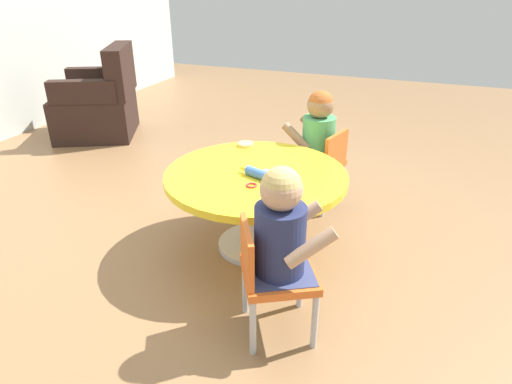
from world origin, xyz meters
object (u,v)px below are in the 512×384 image
object	(u,v)px
seated_child_right	(318,130)
craft_scissors	(279,171)
seated_child_left	(282,226)
rolling_pin	(257,173)
child_chair_left	(271,273)
child_chair_right	(321,164)
craft_table	(256,189)
armchair_dark	(100,104)

from	to	relation	value
seated_child_right	craft_scissors	bearing A→B (deg)	173.90
seated_child_left	seated_child_right	world-z (taller)	same
rolling_pin	seated_child_left	bearing A→B (deg)	-149.59
child_chair_left	child_chair_right	bearing A→B (deg)	4.20
craft_table	seated_child_right	distance (m)	0.70
seated_child_left	rolling_pin	world-z (taller)	seated_child_left
armchair_dark	craft_scissors	world-z (taller)	armchair_dark
craft_table	child_chair_left	xyz separation A→B (m)	(-0.61, -0.31, -0.07)
child_chair_right	rolling_pin	distance (m)	0.75
craft_table	child_chair_left	distance (m)	0.68
child_chair_left	craft_scissors	size ratio (longest dim) A/B	3.76
seated_child_left	rolling_pin	distance (m)	0.61
craft_table	child_chair_right	distance (m)	0.68
craft_table	child_chair_right	xyz separation A→B (m)	(0.64, -0.21, -0.07)
craft_table	craft_scissors	xyz separation A→B (m)	(0.06, -0.11, 0.10)
seated_child_left	armchair_dark	xyz separation A→B (m)	(1.91, 2.49, -0.22)
armchair_dark	craft_scissors	distance (m)	2.60
seated_child_right	armchair_dark	bearing A→B (deg)	73.87
seated_child_left	seated_child_right	distance (m)	1.25
craft_table	craft_scissors	bearing A→B (deg)	-60.23
craft_scissors	child_chair_left	bearing A→B (deg)	-163.90
child_chair_right	craft_scissors	size ratio (longest dim) A/B	3.76
child_chair_left	armchair_dark	distance (m)	3.13
armchair_dark	rolling_pin	xyz separation A→B (m)	(-1.39, -2.19, 0.19)
armchair_dark	child_chair_left	bearing A→B (deg)	-128.18
seated_child_right	seated_child_left	bearing A→B (deg)	-172.42
craft_table	seated_child_left	size ratio (longest dim) A/B	1.95
craft_table	child_chair_left	bearing A→B (deg)	-153.22
child_chair_right	armchair_dark	bearing A→B (deg)	73.88
child_chair_right	seated_child_right	bearing A→B (deg)	74.56
child_chair_left	seated_child_left	distance (m)	0.23
child_chair_left	child_chair_right	size ratio (longest dim) A/B	1.00
seated_child_left	seated_child_right	xyz separation A→B (m)	(1.24, 0.16, 0.00)
seated_child_left	child_chair_left	bearing A→B (deg)	119.71
child_chair_right	rolling_pin	world-z (taller)	child_chair_right
child_chair_left	seated_child_right	xyz separation A→B (m)	(1.26, 0.13, 0.23)
craft_table	armchair_dark	bearing A→B (deg)	58.34
seated_child_left	armchair_dark	world-z (taller)	armchair_dark
armchair_dark	craft_scissors	xyz separation A→B (m)	(-1.26, -2.26, 0.17)
craft_table	child_chair_right	world-z (taller)	child_chair_right
rolling_pin	craft_scissors	world-z (taller)	rolling_pin
seated_child_left	rolling_pin	xyz separation A→B (m)	(0.52, 0.31, -0.03)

